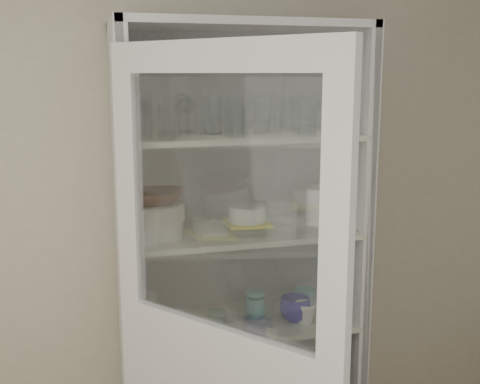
{
  "coord_description": "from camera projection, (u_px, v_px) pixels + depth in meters",
  "views": [
    {
      "loc": [
        -0.45,
        -1.07,
        1.9
      ],
      "look_at": [
        0.2,
        1.27,
        1.42
      ],
      "focal_mm": 45.0,
      "sensor_mm": 36.0,
      "label": 1
    }
  ],
  "objects": [
    {
      "name": "goblet_0",
      "position": [
        187.0,
        113.0,
        2.45
      ],
      "size": [
        0.07,
        0.07,
        0.16
      ],
      "primitive_type": null,
      "color": "silver",
      "rests_on": "shelf_glass"
    },
    {
      "name": "tumbler_2",
      "position": [
        237.0,
        120.0,
        2.27
      ],
      "size": [
        0.08,
        0.08,
        0.13
      ],
      "primitive_type": "cylinder",
      "rotation": [
        0.0,
        0.0,
        -0.22
      ],
      "color": "silver",
      "rests_on": "shelf_glass"
    },
    {
      "name": "wall_back",
      "position": [
        183.0,
        211.0,
        2.66
      ],
      "size": [
        3.6,
        0.02,
        2.6
      ],
      "primitive_type": "cube",
      "color": "#BCB49F",
      "rests_on": "ground"
    },
    {
      "name": "glass_platter",
      "position": [
        247.0,
        226.0,
        2.52
      ],
      "size": [
        0.31,
        0.31,
        0.02
      ],
      "primitive_type": "cylinder",
      "rotation": [
        0.0,
        0.0,
        0.01
      ],
      "color": "silver",
      "rests_on": "shelf_plates"
    },
    {
      "name": "goblet_3",
      "position": [
        316.0,
        110.0,
        2.63
      ],
      "size": [
        0.07,
        0.07,
        0.17
      ],
      "primitive_type": null,
      "color": "silver",
      "rests_on": "shelf_glass"
    },
    {
      "name": "grey_bowl_stack",
      "position": [
        321.0,
        206.0,
        2.58
      ],
      "size": [
        0.13,
        0.13,
        0.16
      ],
      "primitive_type": "cylinder",
      "color": "white",
      "rests_on": "shelf_plates"
    },
    {
      "name": "measuring_cups",
      "position": [
        234.0,
        321.0,
        2.51
      ],
      "size": [
        0.09,
        0.09,
        0.04
      ],
      "primitive_type": "cylinder",
      "color": "#B5B5B5",
      "rests_on": "shelf_mugs"
    },
    {
      "name": "tumbler_6",
      "position": [
        307.0,
        116.0,
        2.34
      ],
      "size": [
        0.1,
        0.1,
        0.15
      ],
      "primitive_type": "cylinder",
      "rotation": [
        0.0,
        0.0,
        0.42
      ],
      "color": "silver",
      "rests_on": "shelf_glass"
    },
    {
      "name": "terracotta_bowl",
      "position": [
        157.0,
        197.0,
        2.35
      ],
      "size": [
        0.24,
        0.24,
        0.05
      ],
      "primitive_type": "imported",
      "rotation": [
        0.0,
        0.0,
        -0.13
      ],
      "color": "#421C0E",
      "rests_on": "cream_bowl"
    },
    {
      "name": "mug_blue",
      "position": [
        295.0,
        309.0,
        2.56
      ],
      "size": [
        0.16,
        0.16,
        0.1
      ],
      "primitive_type": "imported",
      "rotation": [
        0.0,
        0.0,
        0.23
      ],
      "color": "#090B85",
      "rests_on": "shelf_mugs"
    },
    {
      "name": "tumbler_5",
      "position": [
        343.0,
        117.0,
        2.38
      ],
      "size": [
        0.08,
        0.08,
        0.14
      ],
      "primitive_type": "cylinder",
      "rotation": [
        0.0,
        0.0,
        -0.12
      ],
      "color": "silver",
      "rests_on": "shelf_glass"
    },
    {
      "name": "goblet_1",
      "position": [
        182.0,
        111.0,
        2.48
      ],
      "size": [
        0.08,
        0.08,
        0.18
      ],
      "primitive_type": null,
      "color": "silver",
      "rests_on": "shelf_glass"
    },
    {
      "name": "cream_bowl",
      "position": [
        157.0,
        212.0,
        2.37
      ],
      "size": [
        0.23,
        0.23,
        0.07
      ],
      "primitive_type": "cylinder",
      "rotation": [
        0.0,
        0.0,
        0.08
      ],
      "color": "silver",
      "rests_on": "plate_stack_front"
    },
    {
      "name": "white_canister",
      "position": [
        143.0,
        311.0,
        2.49
      ],
      "size": [
        0.13,
        0.13,
        0.14
      ],
      "primitive_type": "cylinder",
      "rotation": [
        0.0,
        0.0,
        0.14
      ],
      "color": "white",
      "rests_on": "shelf_mugs"
    },
    {
      "name": "yellow_trivet",
      "position": [
        247.0,
        223.0,
        2.52
      ],
      "size": [
        0.18,
        0.18,
        0.01
      ],
      "primitive_type": "cube",
      "rotation": [
        0.0,
        0.0,
        -0.05
      ],
      "color": "yellow",
      "rests_on": "glass_platter"
    },
    {
      "name": "white_ramekin",
      "position": [
        247.0,
        213.0,
        2.51
      ],
      "size": [
        0.18,
        0.18,
        0.07
      ],
      "primitive_type": "cylinder",
      "rotation": [
        0.0,
        0.0,
        0.16
      ],
      "color": "white",
      "rests_on": "yellow_trivet"
    },
    {
      "name": "tumbler_1",
      "position": [
        167.0,
        122.0,
        2.18
      ],
      "size": [
        0.08,
        0.08,
        0.13
      ],
      "primitive_type": "cylinder",
      "rotation": [
        0.0,
        0.0,
        -0.35
      ],
      "color": "silver",
      "rests_on": "shelf_glass"
    },
    {
      "name": "tumbler_8",
      "position": [
        137.0,
        117.0,
        2.33
      ],
      "size": [
        0.09,
        0.09,
        0.14
      ],
      "primitive_type": "cylinder",
      "rotation": [
        0.0,
        0.0,
        0.38
      ],
      "color": "silver",
      "rests_on": "shelf_glass"
    },
    {
      "name": "goblet_2",
      "position": [
        298.0,
        109.0,
        2.56
      ],
      "size": [
        0.08,
        0.08,
        0.18
      ],
      "primitive_type": null,
      "color": "silver",
      "rests_on": "shelf_glass"
    },
    {
      "name": "tumbler_0",
      "position": [
        142.0,
        119.0,
        2.17
      ],
      "size": [
        0.1,
        0.1,
        0.15
      ],
      "primitive_type": "cylinder",
      "rotation": [
        0.0,
        0.0,
        -0.42
      ],
      "color": "silver",
      "rests_on": "shelf_glass"
    },
    {
      "name": "tumbler_10",
      "position": [
        262.0,
        116.0,
        2.41
      ],
      "size": [
        0.08,
        0.08,
        0.14
      ],
      "primitive_type": "cylinder",
      "rotation": [
        0.0,
        0.0,
        -0.15
      ],
      "color": "silver",
      "rests_on": "shelf_glass"
    },
    {
      "name": "teal_jar",
      "position": [
        255.0,
        305.0,
        2.61
      ],
      "size": [
        0.09,
        0.09,
        0.1
      ],
      "color": "#288078",
      "rests_on": "shelf_mugs"
    },
    {
      "name": "tumbler_9",
      "position": [
        213.0,
        115.0,
        2.38
      ],
      "size": [
        0.1,
        0.1,
        0.15
      ],
      "primitive_type": "cylinder",
      "rotation": [
        0.0,
        0.0,
        -0.37
      ],
      "color": "silver",
      "rests_on": "shelf_glass"
    },
    {
      "name": "pantry_cabinet",
      "position": [
        236.0,
        296.0,
        2.63
      ],
      "size": [
        1.0,
        0.45,
        2.1
      ],
      "color": "white",
      "rests_on": "floor"
    },
    {
      "name": "mug_white",
      "position": [
        305.0,
        313.0,
        2.54
      ],
      "size": [
        0.11,
        0.11,
        0.09
      ],
      "primitive_type": "imported",
      "rotation": [
        0.0,
        0.0,
        0.19
      ],
      "color": "white",
      "rests_on": "shelf_mugs"
    },
    {
      "name": "plate_stack_front",
      "position": [
        158.0,
        228.0,
        2.38
      ],
      "size": [
        0.2,
        0.2,
        0.07
      ],
      "primitive_type": "cylinder",
      "color": "white",
      "rests_on": "shelf_plates"
    },
    {
      "name": "tumbler_3",
      "position": [
        234.0,
        118.0,
        2.29
      ],
      "size": [
        0.09,
        0.09,
        0.14
      ],
      "primitive_type": "cylinder",
      "rotation": [
        0.0,
        0.0,
        -0.3
      ],
      "color": "silver",
      "rests_on": "shelf_glass"
    },
    {
      "name": "tumbler_4",
      "position": [
        302.0,
        116.0,
        2.37
      ],
      "size": [
        0.08,
        0.08,
        0.15
      ],
      "primitive_type": "cylinder",
      "rotation": [
        0.0,
        0.0,
        -0.12
      ],
      "color": "silver",
      "rests_on": "shelf_glass"
    },
    {
      "name": "plate_stack_back",
      "position": [
        150.0,
        219.0,
        2.51
      ],
      "size": [
        0.22,
        0.22,
        0.08
      ],
      "primitive_type": "cylinder",
      "color": "white",
      "rests_on": "shelf_plates"
    },
    {
      "name": "tumbler_7",
      "position": [
        172.0,
        117.0,
        2.32
      ],
      "size": [
        0.08,
        0.08,
        0.14
      ],
      "primitive_type": "cylinder",
      "rotation": [
        0.0,
        0.0,
        -0.1
      ],
      "color": "silver",
      "rests_on": "shelf_glass"
    },
    {
      "name": "mug_teal",
      "position": [
        305.0,
        299.0,
        2.69
      ],
      "size": [
        0.13,
        0.13,
        0.09
      ],
      "primitive_type": "imported",
      "rotation": [
        0.0,
        0.0,
        -0.38
      ],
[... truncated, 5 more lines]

